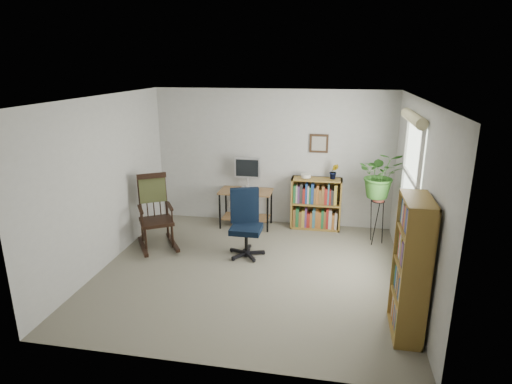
% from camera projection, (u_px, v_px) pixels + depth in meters
% --- Properties ---
extents(floor, '(4.20, 4.00, 0.00)m').
position_uv_depth(floor, '(251.00, 271.00, 6.04)').
color(floor, slate).
rests_on(floor, ground).
extents(ceiling, '(4.20, 4.00, 0.00)m').
position_uv_depth(ceiling, '(250.00, 98.00, 5.34)').
color(ceiling, silver).
rests_on(ceiling, ground).
extents(wall_back, '(4.20, 0.00, 2.40)m').
position_uv_depth(wall_back, '(272.00, 158.00, 7.57)').
color(wall_back, '#B6B5B1').
rests_on(wall_back, ground).
extents(wall_front, '(4.20, 0.00, 2.40)m').
position_uv_depth(wall_front, '(207.00, 253.00, 3.81)').
color(wall_front, '#B6B5B1').
rests_on(wall_front, ground).
extents(wall_left, '(0.00, 4.00, 2.40)m').
position_uv_depth(wall_left, '(105.00, 182.00, 6.05)').
color(wall_left, '#B6B5B1').
rests_on(wall_left, ground).
extents(wall_right, '(0.00, 4.00, 2.40)m').
position_uv_depth(wall_right, '(416.00, 199.00, 5.32)').
color(wall_right, '#B6B5B1').
rests_on(wall_right, ground).
extents(window, '(0.12, 1.20, 1.50)m').
position_uv_depth(window, '(410.00, 177.00, 5.55)').
color(window, silver).
rests_on(window, wall_right).
extents(desk, '(0.92, 0.51, 0.66)m').
position_uv_depth(desk, '(246.00, 208.00, 7.61)').
color(desk, olive).
rests_on(desk, floor).
extents(monitor, '(0.46, 0.16, 0.56)m').
position_uv_depth(monitor, '(247.00, 173.00, 7.57)').
color(monitor, silver).
rests_on(monitor, desk).
extents(keyboard, '(0.40, 0.15, 0.02)m').
position_uv_depth(keyboard, '(244.00, 192.00, 7.40)').
color(keyboard, black).
rests_on(keyboard, desk).
extents(office_chair, '(0.71, 0.71, 1.03)m').
position_uv_depth(office_chair, '(246.00, 224.00, 6.38)').
color(office_chair, black).
rests_on(office_chair, floor).
extents(rocking_chair, '(1.05, 1.19, 1.18)m').
position_uv_depth(rocking_chair, '(156.00, 212.00, 6.66)').
color(rocking_chair, black).
rests_on(rocking_chair, floor).
extents(low_bookshelf, '(0.86, 0.29, 0.91)m').
position_uv_depth(low_bookshelf, '(316.00, 204.00, 7.47)').
color(low_bookshelf, olive).
rests_on(low_bookshelf, floor).
extents(tall_bookshelf, '(0.29, 0.67, 1.53)m').
position_uv_depth(tall_bookshelf, '(411.00, 268.00, 4.46)').
color(tall_bookshelf, olive).
rests_on(tall_bookshelf, floor).
extents(plant_stand, '(0.28, 0.28, 0.84)m').
position_uv_depth(plant_stand, '(377.00, 219.00, 6.86)').
color(plant_stand, black).
rests_on(plant_stand, floor).
extents(spider_plant, '(1.69, 1.88, 1.47)m').
position_uv_depth(spider_plant, '(383.00, 152.00, 6.55)').
color(spider_plant, '#326925').
rests_on(spider_plant, plant_stand).
extents(potted_plant_small, '(0.13, 0.24, 0.11)m').
position_uv_depth(potted_plant_small, '(334.00, 176.00, 7.29)').
color(potted_plant_small, '#326925').
rests_on(potted_plant_small, low_bookshelf).
extents(framed_picture, '(0.32, 0.04, 0.32)m').
position_uv_depth(framed_picture, '(319.00, 144.00, 7.31)').
color(framed_picture, black).
rests_on(framed_picture, wall_back).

